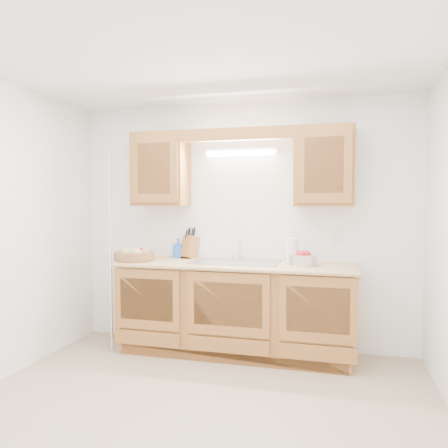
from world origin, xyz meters
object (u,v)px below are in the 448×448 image
(paper_towel, at_px, (292,251))
(apple_bowl, at_px, (303,259))
(knife_block, at_px, (190,247))
(fruit_basket, at_px, (134,255))

(paper_towel, xyz_separation_m, apple_bowl, (0.11, -0.08, -0.06))
(knife_block, distance_m, apple_bowl, 1.22)
(apple_bowl, bearing_deg, fruit_basket, -176.80)
(fruit_basket, bearing_deg, paper_towel, 6.50)
(fruit_basket, bearing_deg, apple_bowl, 3.20)
(fruit_basket, height_order, apple_bowl, apple_bowl)
(fruit_basket, distance_m, apple_bowl, 1.68)
(fruit_basket, height_order, knife_block, knife_block)
(fruit_basket, bearing_deg, knife_block, 33.66)
(knife_block, relative_size, apple_bowl, 1.14)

